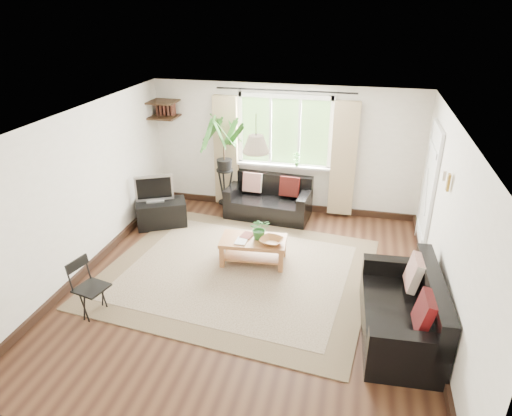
% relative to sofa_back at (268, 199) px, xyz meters
% --- Properties ---
extents(floor, '(5.50, 5.50, 0.00)m').
position_rel_sofa_back_xyz_m(floor, '(0.21, -2.31, -0.36)').
color(floor, black).
rests_on(floor, ground).
extents(ceiling, '(5.50, 5.50, 0.00)m').
position_rel_sofa_back_xyz_m(ceiling, '(0.21, -2.31, 2.04)').
color(ceiling, white).
rests_on(ceiling, floor).
extents(wall_back, '(5.00, 0.02, 2.40)m').
position_rel_sofa_back_xyz_m(wall_back, '(0.21, 0.44, 0.84)').
color(wall_back, silver).
rests_on(wall_back, floor).
extents(wall_front, '(5.00, 0.02, 2.40)m').
position_rel_sofa_back_xyz_m(wall_front, '(0.21, -5.06, 0.84)').
color(wall_front, silver).
rests_on(wall_front, floor).
extents(wall_left, '(0.02, 5.50, 2.40)m').
position_rel_sofa_back_xyz_m(wall_left, '(-2.29, -2.31, 0.84)').
color(wall_left, silver).
rests_on(wall_left, floor).
extents(wall_right, '(0.02, 5.50, 2.40)m').
position_rel_sofa_back_xyz_m(wall_right, '(2.71, -2.31, 0.84)').
color(wall_right, silver).
rests_on(wall_right, floor).
extents(rug, '(4.19, 3.70, 0.02)m').
position_rel_sofa_back_xyz_m(rug, '(-0.06, -2.01, -0.35)').
color(rug, '#B8A88E').
rests_on(rug, floor).
extents(window, '(2.50, 0.16, 2.16)m').
position_rel_sofa_back_xyz_m(window, '(0.21, 0.40, 1.19)').
color(window, white).
rests_on(window, wall_back).
extents(door, '(0.06, 0.96, 2.06)m').
position_rel_sofa_back_xyz_m(door, '(2.68, -0.61, 0.64)').
color(door, silver).
rests_on(door, wall_right).
extents(corner_shelf, '(0.50, 0.50, 0.34)m').
position_rel_sofa_back_xyz_m(corner_shelf, '(-2.04, 0.19, 1.53)').
color(corner_shelf, black).
rests_on(corner_shelf, wall_back).
extents(pendant_lamp, '(0.36, 0.36, 0.54)m').
position_rel_sofa_back_xyz_m(pendant_lamp, '(0.21, -1.91, 1.69)').
color(pendant_lamp, beige).
rests_on(pendant_lamp, ceiling).
extents(wall_sconce, '(0.12, 0.12, 0.28)m').
position_rel_sofa_back_xyz_m(wall_sconce, '(2.64, -2.01, 1.38)').
color(wall_sconce, beige).
rests_on(wall_sconce, wall_right).
extents(sofa_back, '(1.59, 0.88, 0.72)m').
position_rel_sofa_back_xyz_m(sofa_back, '(0.00, 0.00, 0.00)').
color(sofa_back, black).
rests_on(sofa_back, floor).
extents(sofa_right, '(1.75, 0.94, 0.80)m').
position_rel_sofa_back_xyz_m(sofa_right, '(2.22, -2.92, 0.04)').
color(sofa_right, black).
rests_on(sofa_right, floor).
extents(coffee_table, '(1.04, 0.62, 0.41)m').
position_rel_sofa_back_xyz_m(coffee_table, '(0.11, -1.68, -0.16)').
color(coffee_table, brown).
rests_on(coffee_table, floor).
extents(table_plant, '(0.38, 0.36, 0.34)m').
position_rel_sofa_back_xyz_m(table_plant, '(0.20, -1.62, 0.22)').
color(table_plant, '#2B6729').
rests_on(table_plant, coffee_table).
extents(bowl, '(0.42, 0.42, 0.08)m').
position_rel_sofa_back_xyz_m(bowl, '(0.41, -1.74, 0.09)').
color(bowl, '#946133').
rests_on(bowl, coffee_table).
extents(book_a, '(0.18, 0.24, 0.02)m').
position_rel_sofa_back_xyz_m(book_a, '(-0.13, -1.79, 0.06)').
color(book_a, silver).
rests_on(book_a, coffee_table).
extents(book_b, '(0.22, 0.26, 0.02)m').
position_rel_sofa_back_xyz_m(book_b, '(-0.10, -1.58, 0.06)').
color(book_b, brown).
rests_on(book_b, coffee_table).
extents(tv_stand, '(0.99, 0.82, 0.47)m').
position_rel_sofa_back_xyz_m(tv_stand, '(-1.80, -0.79, -0.13)').
color(tv_stand, black).
rests_on(tv_stand, floor).
extents(tv, '(0.69, 0.49, 0.51)m').
position_rel_sofa_back_xyz_m(tv, '(-1.90, -0.79, 0.36)').
color(tv, '#A5A5AA').
rests_on(tv, tv_stand).
extents(palm_stand, '(0.75, 0.75, 1.87)m').
position_rel_sofa_back_xyz_m(palm_stand, '(-0.84, 0.02, 0.58)').
color(palm_stand, black).
rests_on(palm_stand, floor).
extents(folding_chair, '(0.48, 0.48, 0.77)m').
position_rel_sofa_back_xyz_m(folding_chair, '(-1.60, -3.39, 0.03)').
color(folding_chair, black).
rests_on(folding_chair, floor).
extents(sill_plant, '(0.14, 0.10, 0.27)m').
position_rel_sofa_back_xyz_m(sill_plant, '(0.46, 0.32, 0.70)').
color(sill_plant, '#2D6023').
rests_on(sill_plant, window).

